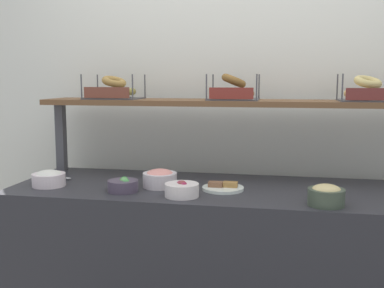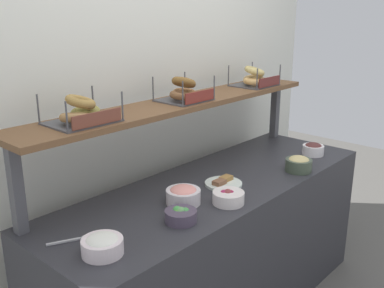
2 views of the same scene
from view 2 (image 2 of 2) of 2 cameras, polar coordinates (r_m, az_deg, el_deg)
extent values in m
cube|color=white|center=(2.75, -5.62, 4.71)|extent=(3.35, 0.06, 2.40)
cube|color=#2D2D33|center=(2.68, 3.05, -13.44)|extent=(2.15, 0.70, 0.85)
cube|color=#4C4C51|center=(2.03, -21.64, -5.54)|extent=(0.05, 0.05, 0.40)
cube|color=#4C4C51|center=(3.38, 10.62, 4.23)|extent=(0.05, 0.05, 0.40)
cube|color=brown|center=(2.54, -1.38, 5.24)|extent=(2.11, 0.32, 0.03)
cylinder|color=white|center=(2.24, 4.70, -6.89)|extent=(0.16, 0.16, 0.06)
sphere|color=#982546|center=(2.23, 5.02, -6.34)|extent=(0.03, 0.03, 0.03)
sphere|color=#9F2950|center=(2.23, 4.10, -6.34)|extent=(0.04, 0.04, 0.04)
sphere|color=brown|center=(2.23, 4.63, -6.35)|extent=(0.05, 0.05, 0.05)
cylinder|color=silver|center=(2.23, -1.13, -6.77)|extent=(0.17, 0.17, 0.07)
ellipsoid|color=pink|center=(2.22, -1.13, -6.05)|extent=(0.14, 0.14, 0.05)
cylinder|color=#4E4356|center=(2.05, -1.45, -9.24)|extent=(0.15, 0.15, 0.06)
sphere|color=#4DA250|center=(2.05, -0.84, -8.65)|extent=(0.04, 0.04, 0.04)
sphere|color=#68A55E|center=(2.05, -1.45, -8.66)|extent=(0.04, 0.04, 0.04)
sphere|color=#6A9159|center=(2.06, -1.79, -8.59)|extent=(0.03, 0.03, 0.03)
sphere|color=#56A03C|center=(2.05, -1.92, -8.74)|extent=(0.03, 0.03, 0.03)
sphere|color=green|center=(2.06, -1.93, -8.57)|extent=(0.04, 0.04, 0.04)
cylinder|color=#404D3C|center=(2.73, 13.54, -2.66)|extent=(0.16, 0.16, 0.07)
ellipsoid|color=#D3BE7B|center=(2.72, 13.59, -2.04)|extent=(0.12, 0.12, 0.05)
cylinder|color=white|center=(3.05, 15.31, -0.75)|extent=(0.14, 0.14, 0.07)
ellipsoid|color=brown|center=(3.05, 15.35, -0.26)|extent=(0.11, 0.11, 0.05)
cylinder|color=white|center=(1.84, -11.45, -12.81)|extent=(0.17, 0.17, 0.07)
ellipsoid|color=white|center=(1.82, -11.50, -12.07)|extent=(0.13, 0.13, 0.05)
cylinder|color=white|center=(2.46, 4.05, -5.12)|extent=(0.21, 0.21, 0.01)
cube|color=brown|center=(2.43, 3.53, -4.94)|extent=(0.07, 0.05, 0.02)
cube|color=#A5763C|center=(2.49, 4.40, -4.41)|extent=(0.07, 0.05, 0.02)
cube|color=#B7B7BC|center=(1.97, -16.19, -11.97)|extent=(0.13, 0.07, 0.01)
ellipsoid|color=#B7B7BC|center=(1.97, -13.56, -11.56)|extent=(0.04, 0.03, 0.01)
cube|color=#4C4C51|center=(2.11, -13.96, 2.77)|extent=(0.31, 0.24, 0.01)
cylinder|color=#4C4C51|center=(1.92, -15.81, 3.27)|extent=(0.01, 0.01, 0.14)
cylinder|color=#4C4C51|center=(2.09, -8.94, 4.80)|extent=(0.01, 0.01, 0.14)
cylinder|color=#4C4C51|center=(2.12, -19.17, 4.21)|extent=(0.01, 0.01, 0.14)
cylinder|color=#4C4C51|center=(2.27, -12.63, 5.57)|extent=(0.01, 0.01, 0.14)
cube|color=brown|center=(2.01, -12.10, 3.22)|extent=(0.26, 0.01, 0.06)
torus|color=#A37847|center=(2.05, -14.80, 3.33)|extent=(0.20, 0.20, 0.06)
torus|color=olive|center=(2.16, -13.55, 3.98)|extent=(0.15, 0.14, 0.06)
torus|color=#A47E3F|center=(2.09, -14.15, 5.29)|extent=(0.20, 0.19, 0.08)
cube|color=#4C4C51|center=(2.54, -1.05, 5.69)|extent=(0.27, 0.24, 0.01)
cylinder|color=#4C4C51|center=(2.36, -1.20, 6.41)|extent=(0.01, 0.01, 0.14)
cylinder|color=#4C4C51|center=(2.55, 2.87, 7.22)|extent=(0.01, 0.01, 0.14)
cylinder|color=#4C4C51|center=(2.52, -5.03, 7.05)|extent=(0.01, 0.01, 0.14)
cylinder|color=#4C4C51|center=(2.70, -0.93, 7.79)|extent=(0.01, 0.01, 0.14)
cube|color=maroon|center=(2.46, 1.00, 6.14)|extent=(0.23, 0.01, 0.06)
torus|color=brown|center=(2.48, -1.30, 6.23)|extent=(0.19, 0.18, 0.06)
torus|color=brown|center=(2.59, -1.02, 6.55)|extent=(0.15, 0.16, 0.05)
torus|color=brown|center=(2.53, -1.06, 7.93)|extent=(0.17, 0.17, 0.09)
cube|color=#4C4C51|center=(3.07, 7.98, 7.52)|extent=(0.28, 0.24, 0.01)
cylinder|color=#4C4C51|center=(2.89, 8.37, 8.21)|extent=(0.01, 0.01, 0.14)
cylinder|color=#4C4C51|center=(3.12, 11.24, 8.72)|extent=(0.01, 0.01, 0.14)
cylinder|color=#4C4C51|center=(3.02, 4.72, 8.73)|extent=(0.01, 0.01, 0.14)
cylinder|color=#4C4C51|center=(3.24, 7.72, 9.21)|extent=(0.01, 0.01, 0.14)
cube|color=maroon|center=(3.00, 9.91, 7.90)|extent=(0.24, 0.01, 0.06)
torus|color=tan|center=(3.01, 7.93, 7.94)|extent=(0.18, 0.18, 0.06)
torus|color=tan|center=(3.12, 7.90, 8.30)|extent=(0.18, 0.17, 0.06)
torus|color=#D2BC70|center=(3.06, 8.05, 9.28)|extent=(0.20, 0.20, 0.08)
camera|label=1|loc=(2.28, 62.30, -2.20)|focal=43.48mm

